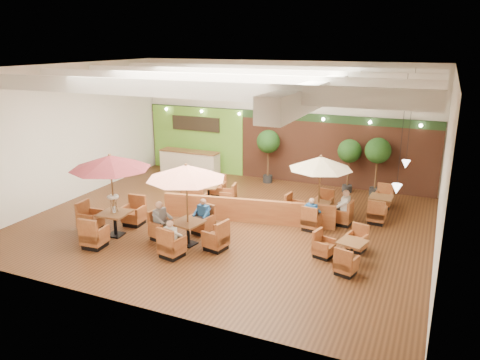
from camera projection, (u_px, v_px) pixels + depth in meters
The scene contains 17 objects.
room at pixel (247, 118), 16.94m from camera, with size 14.04×14.00×5.52m.
service_counter at pixel (190, 163), 23.00m from camera, with size 3.00×0.75×1.18m.
booth_divider at pixel (247, 211), 16.91m from camera, with size 6.31×0.18×0.87m, color brown.
table_0 at pixel (110, 178), 15.30m from camera, with size 2.73×2.82×2.85m.
table_1 at pixel (187, 190), 14.63m from camera, with size 2.76×2.76×2.72m.
table_2 at pixel (320, 176), 16.62m from camera, with size 2.47×2.47×2.49m.
table_3 at pixel (208, 192), 19.01m from camera, with size 2.47×2.47×1.48m.
table_4 at pixel (343, 251), 13.95m from camera, with size 1.63×2.35×0.84m.
table_5 at pixel (380, 206), 17.61m from camera, with size 0.86×2.47×0.92m.
topiary_0 at pixel (268, 144), 21.28m from camera, with size 1.06×1.06×2.47m.
topiary_1 at pixel (349, 153), 19.90m from camera, with size 1.01×1.01×2.34m.
topiary_2 at pixel (378, 153), 19.42m from camera, with size 1.08×1.08×2.50m.
diner_0 at pixel (171, 234), 14.07m from camera, with size 0.38×0.32×0.74m.
diner_1 at pixel (202, 213), 15.82m from camera, with size 0.41×0.35×0.77m.
diner_2 at pixel (161, 217), 15.31m from camera, with size 0.34×0.42×0.86m.
diner_3 at pixel (312, 210), 16.10m from camera, with size 0.39×0.34×0.72m.
diner_4 at pixel (344, 204), 16.54m from camera, with size 0.34×0.42×0.86m.
Camera 1 is at (6.76, -14.35, 6.32)m, focal length 35.00 mm.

